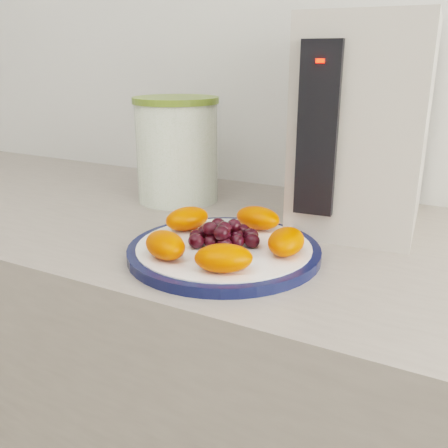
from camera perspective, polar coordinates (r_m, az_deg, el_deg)
The scene contains 10 objects.
counter at distance 1.10m, azimuth 1.50°, elevation -23.11°, with size 3.50×0.60×0.90m, color gray.
cabinet_face at distance 1.12m, azimuth 1.49°, elevation -24.26°, with size 3.48×0.58×0.84m, color brown.
plate_rim at distance 0.74m, azimuth 0.00°, elevation -3.13°, with size 0.28×0.28×0.01m, color #0E153B.
plate_face at distance 0.74m, azimuth 0.00°, elevation -3.06°, with size 0.26×0.26×0.02m, color white.
canister at distance 1.02m, azimuth -5.37°, elevation 8.10°, with size 0.16×0.16×0.20m, color #446A10.
canister_lid at distance 1.00m, azimuth -5.55°, elevation 13.92°, with size 0.17×0.17×0.01m, color olive.
appliance_body at distance 0.90m, azimuth 15.86°, elevation 10.91°, with size 0.20×0.28×0.34m, color #B8AFA1.
appliance_panel at distance 0.76m, azimuth 10.67°, elevation 10.46°, with size 0.06×0.02×0.26m, color black.
appliance_led at distance 0.75m, azimuth 10.94°, elevation 17.85°, with size 0.01×0.01×0.01m, color #FF0C05.
fruit_plate at distance 0.73m, azimuth 0.00°, elevation -1.31°, with size 0.25×0.24×0.04m.
Camera 1 is at (0.37, 0.47, 1.18)m, focal length 40.00 mm.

